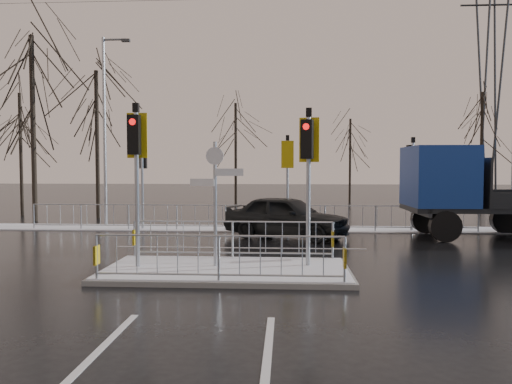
# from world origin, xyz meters

# --- Properties ---
(ground) EXTENTS (120.00, 120.00, 0.00)m
(ground) POSITION_xyz_m (0.00, 0.00, 0.00)
(ground) COLOR black
(ground) RESTS_ON ground
(snow_verge) EXTENTS (30.00, 2.00, 0.04)m
(snow_verge) POSITION_xyz_m (0.00, 8.60, 0.02)
(snow_verge) COLOR white
(snow_verge) RESTS_ON ground
(lane_markings) EXTENTS (8.00, 11.38, 0.01)m
(lane_markings) POSITION_xyz_m (0.00, -0.33, 0.00)
(lane_markings) COLOR silver
(lane_markings) RESTS_ON ground
(traffic_island) EXTENTS (6.00, 3.04, 4.15)m
(traffic_island) POSITION_xyz_m (-0.01, 0.01, 0.39)
(traffic_island) COLOR slate
(traffic_island) RESTS_ON ground
(far_kerb_fixtures) EXTENTS (18.00, 0.65, 3.83)m
(far_kerb_fixtures) POSITION_xyz_m (0.29, 8.09, 1.02)
(far_kerb_fixtures) COLOR #969CA3
(far_kerb_fixtures) RESTS_ON ground
(car_far_lane) EXTENTS (4.91, 3.55, 1.55)m
(car_far_lane) POSITION_xyz_m (1.47, 6.14, 0.78)
(car_far_lane) COLOR black
(car_far_lane) RESTS_ON ground
(flatbed_truck) EXTENTS (7.25, 2.77, 3.34)m
(flatbed_truck) POSITION_xyz_m (8.04, 6.64, 1.77)
(flatbed_truck) COLOR black
(flatbed_truck) RESTS_ON ground
(tree_near_a) EXTENTS (4.75, 4.75, 8.97)m
(tree_near_a) POSITION_xyz_m (-10.50, 11.00, 6.11)
(tree_near_a) COLOR black
(tree_near_a) RESTS_ON ground
(tree_near_b) EXTENTS (4.00, 4.00, 7.55)m
(tree_near_b) POSITION_xyz_m (-8.00, 12.50, 5.15)
(tree_near_b) COLOR black
(tree_near_b) RESTS_ON ground
(tree_near_c) EXTENTS (3.50, 3.50, 6.61)m
(tree_near_c) POSITION_xyz_m (-12.50, 13.50, 4.50)
(tree_near_c) COLOR black
(tree_near_c) RESTS_ON ground
(tree_far_a) EXTENTS (3.75, 3.75, 7.08)m
(tree_far_a) POSITION_xyz_m (-2.00, 22.00, 4.82)
(tree_far_a) COLOR black
(tree_far_a) RESTS_ON ground
(tree_far_b) EXTENTS (3.25, 3.25, 6.14)m
(tree_far_b) POSITION_xyz_m (6.00, 24.00, 4.18)
(tree_far_b) COLOR black
(tree_far_b) RESTS_ON ground
(tree_far_c) EXTENTS (4.00, 4.00, 7.55)m
(tree_far_c) POSITION_xyz_m (14.00, 21.00, 5.15)
(tree_far_c) COLOR black
(tree_far_c) RESTS_ON ground
(street_lamp_left) EXTENTS (1.25, 0.18, 8.20)m
(street_lamp_left) POSITION_xyz_m (-6.43, 9.50, 4.49)
(street_lamp_left) COLOR #969CA3
(street_lamp_left) RESTS_ON ground
(pylon_wires) EXTENTS (70.00, 2.38, 19.97)m
(pylon_wires) POSITION_xyz_m (16.88, 30.00, 11.03)
(pylon_wires) COLOR #2D3033
(pylon_wires) RESTS_ON ground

